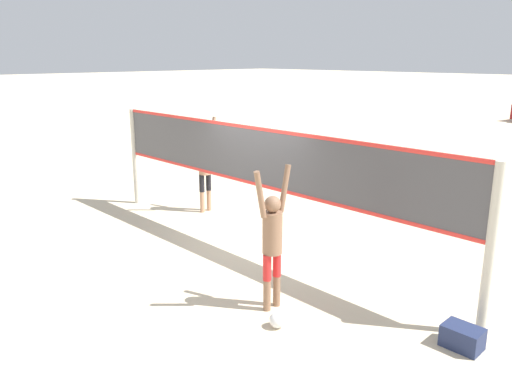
% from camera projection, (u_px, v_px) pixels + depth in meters
% --- Properties ---
extents(ground_plane, '(200.00, 200.00, 0.00)m').
position_uv_depth(ground_plane, '(256.00, 248.00, 9.47)').
color(ground_plane, beige).
extents(volleyball_net, '(8.56, 0.13, 2.31)m').
position_uv_depth(volleyball_net, '(256.00, 165.00, 9.07)').
color(volleyball_net, beige).
rests_on(volleyball_net, ground_plane).
extents(player_spiker, '(0.28, 0.70, 2.08)m').
position_uv_depth(player_spiker, '(272.00, 236.00, 6.95)').
color(player_spiker, '#8C664C').
rests_on(player_spiker, ground_plane).
extents(player_blocker, '(0.28, 0.71, 2.20)m').
position_uv_depth(player_blocker, '(205.00, 163.00, 11.43)').
color(player_blocker, tan).
rests_on(player_blocker, ground_plane).
extents(volleyball, '(0.22, 0.22, 0.22)m').
position_uv_depth(volleyball, '(277.00, 320.00, 6.67)').
color(volleyball, white).
rests_on(volleyball, ground_plane).
extents(gear_bag, '(0.47, 0.34, 0.28)m').
position_uv_depth(gear_bag, '(462.00, 337.00, 6.20)').
color(gear_bag, navy).
rests_on(gear_bag, ground_plane).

